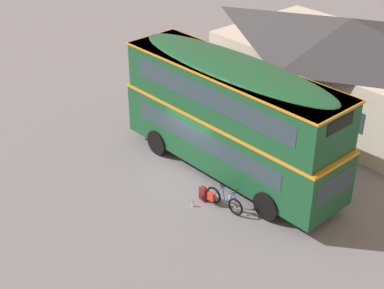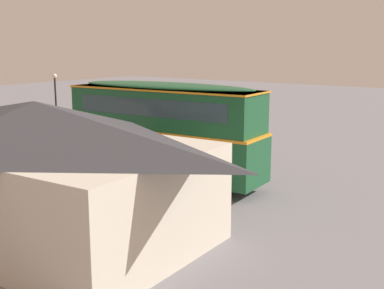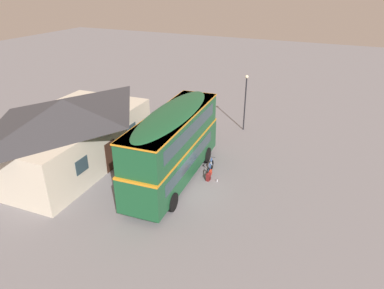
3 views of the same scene
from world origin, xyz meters
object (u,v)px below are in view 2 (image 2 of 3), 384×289
backpack_on_ground (177,165)px  double_decker_bus (165,128)px  touring_bicycle (162,163)px  water_bottle_clear_plastic (183,167)px  street_lamp (56,104)px

backpack_on_ground → double_decker_bus: bearing=112.7°
touring_bicycle → water_bottle_clear_plastic: touring_bicycle is taller
double_decker_bus → backpack_on_ground: (0.85, -2.02, -2.35)m
backpack_on_ground → water_bottle_clear_plastic: bearing=-81.9°
touring_bicycle → street_lamp: bearing=1.4°
double_decker_bus → water_bottle_clear_plastic: bearing=-70.3°
touring_bicycle → backpack_on_ground: bearing=-165.5°
street_lamp → touring_bicycle: bearing=-178.6°
water_bottle_clear_plastic → backpack_on_ground: bearing=98.1°
touring_bicycle → water_bottle_clear_plastic: 1.14m
touring_bicycle → street_lamp: (8.19, 0.20, 2.57)m
double_decker_bus → street_lamp: (9.88, -1.60, 0.30)m
backpack_on_ground → touring_bicycle: bearing=14.5°
street_lamp → double_decker_bus: bearing=170.8°
double_decker_bus → backpack_on_ground: 3.22m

